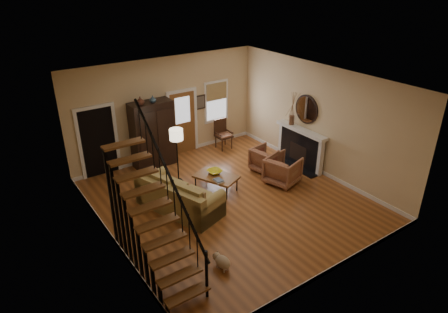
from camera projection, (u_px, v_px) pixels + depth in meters
room at (182, 133)px, 11.32m from camera, size 7.00×7.33×3.30m
staircase at (152, 203)px, 7.80m from camera, size 0.94×2.80×3.20m
fireplace at (301, 144)px, 12.54m from camera, size 0.33×1.95×2.30m
armoire at (153, 134)px, 12.40m from camera, size 1.30×0.60×2.10m
vase_a at (140, 101)px, 11.64m from camera, size 0.24×0.24×0.25m
vase_b at (153, 99)px, 11.86m from camera, size 0.20×0.20×0.21m
sofa at (179, 195)px, 10.32m from camera, size 1.67×2.49×0.86m
coffee_table at (216, 183)px, 11.30m from camera, size 1.12×1.38×0.46m
bowl at (215, 172)px, 11.31m from camera, size 0.41×0.41×0.10m
books at (218, 180)px, 10.90m from camera, size 0.22×0.30×0.06m
armchair_left at (283, 170)px, 11.61m from camera, size 1.12×1.10×0.82m
armchair_right at (267, 159)px, 12.32m from camera, size 0.95×0.93×0.76m
floor_lamp at (177, 156)px, 11.46m from camera, size 0.42×0.42×1.68m
side_chair at (224, 135)px, 13.80m from camera, size 0.54×0.54×1.02m
dog at (223, 263)px, 8.36m from camera, size 0.31×0.47×0.32m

